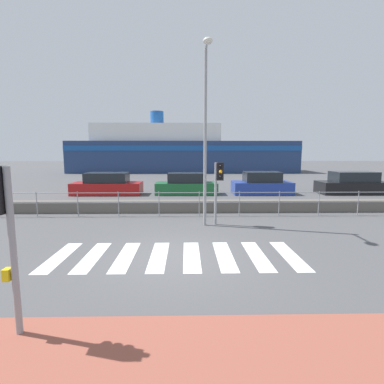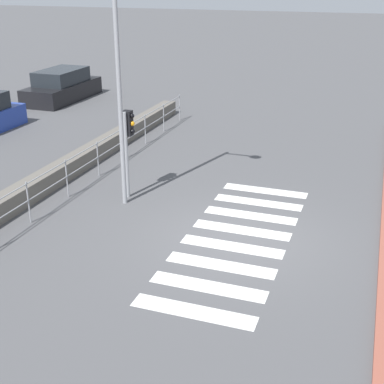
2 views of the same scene
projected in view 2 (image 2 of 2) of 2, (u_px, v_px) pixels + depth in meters
name	position (u px, v px, depth m)	size (l,w,h in m)	color
ground_plane	(237.00, 238.00, 12.68)	(160.00, 160.00, 0.00)	#4C4C4F
crosswalk	(237.00, 238.00, 12.68)	(6.75, 2.40, 0.01)	silver
seawall	(22.00, 195.00, 14.42)	(21.74, 0.55, 0.55)	#605B54
harbor_fence	(48.00, 184.00, 13.98)	(19.61, 0.04, 1.10)	gray
traffic_light_far	(128.00, 135.00, 14.45)	(0.34, 0.32, 2.42)	gray
streetlamp	(126.00, 51.00, 13.01)	(0.32, 1.36, 6.60)	gray
parked_car_black	(62.00, 87.00, 26.24)	(4.58, 1.87, 1.49)	black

